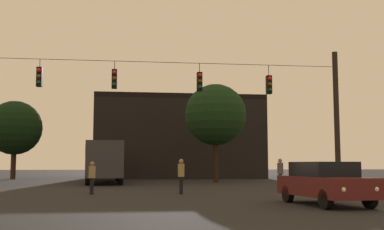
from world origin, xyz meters
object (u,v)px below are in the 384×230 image
(pedestrian_crossing_center, at_px, (92,176))
(tree_behind_building, at_px, (15,128))
(pedestrian_crossing_left, at_px, (280,172))
(tree_right_far, at_px, (215,115))
(pedestrian_crossing_right, at_px, (181,174))
(city_bus, at_px, (104,158))
(car_near_right, at_px, (325,182))

(pedestrian_crossing_center, xyz_separation_m, tree_behind_building, (-9.22, 23.24, 3.95))
(pedestrian_crossing_left, distance_m, tree_behind_building, 28.28)
(tree_right_far, bearing_deg, pedestrian_crossing_left, -79.01)
(pedestrian_crossing_right, bearing_deg, pedestrian_crossing_left, 30.00)
(city_bus, distance_m, tree_behind_building, 13.33)
(car_near_right, height_order, pedestrian_crossing_center, pedestrian_crossing_center)
(city_bus, relative_size, tree_behind_building, 1.50)
(car_near_right, bearing_deg, pedestrian_crossing_center, 141.38)
(pedestrian_crossing_right, distance_m, tree_behind_building, 27.45)
(tree_right_far, bearing_deg, tree_behind_building, 150.10)
(city_bus, xyz_separation_m, pedestrian_crossing_left, (10.51, -10.73, -0.87))
(city_bus, relative_size, tree_right_far, 1.45)
(car_near_right, distance_m, pedestrian_crossing_right, 7.93)
(car_near_right, bearing_deg, pedestrian_crossing_left, 81.04)
(tree_right_far, bearing_deg, city_bus, 175.45)
(car_near_right, bearing_deg, city_bus, 113.25)
(pedestrian_crossing_right, height_order, tree_right_far, tree_right_far)
(car_near_right, relative_size, tree_behind_building, 0.60)
(pedestrian_crossing_right, relative_size, tree_right_far, 0.22)
(city_bus, distance_m, pedestrian_crossing_center, 13.87)
(pedestrian_crossing_center, bearing_deg, pedestrian_crossing_left, 16.84)
(pedestrian_crossing_right, bearing_deg, tree_right_far, 73.22)
(pedestrian_crossing_right, relative_size, tree_behind_building, 0.23)
(pedestrian_crossing_center, bearing_deg, tree_right_far, 57.69)
(tree_behind_building, bearing_deg, city_bus, -46.33)
(pedestrian_crossing_left, relative_size, tree_behind_building, 0.24)
(car_near_right, xyz_separation_m, pedestrian_crossing_center, (-8.69, 6.94, 0.08))
(car_near_right, height_order, pedestrian_crossing_left, pedestrian_crossing_left)
(car_near_right, xyz_separation_m, pedestrian_crossing_left, (1.58, 10.05, 0.20))
(car_near_right, relative_size, pedestrian_crossing_right, 2.67)
(pedestrian_crossing_center, bearing_deg, tree_behind_building, 111.64)
(city_bus, relative_size, pedestrian_crossing_right, 6.64)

